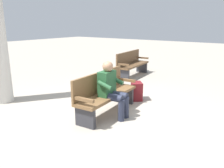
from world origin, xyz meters
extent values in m
plane|color=#A89E8E|center=(0.00, 0.00, 0.00)|extent=(40.00, 40.00, 0.00)
cube|color=brown|center=(0.00, 0.00, 0.42)|extent=(1.83, 0.62, 0.06)
cube|color=brown|center=(0.02, -0.21, 0.68)|extent=(1.80, 0.19, 0.45)
cube|color=brown|center=(-0.85, -0.06, 0.57)|extent=(0.10, 0.48, 0.06)
cube|color=brown|center=(0.85, 0.06, 0.57)|extent=(0.10, 0.48, 0.06)
cube|color=#2D2D33|center=(-0.80, -0.06, 0.20)|extent=(0.11, 0.44, 0.39)
cube|color=#2D2D33|center=(0.80, 0.06, 0.20)|extent=(0.11, 0.44, 0.39)
cube|color=#23512D|center=(0.10, 0.06, 0.71)|extent=(0.42, 0.25, 0.52)
sphere|color=#A87A5B|center=(0.10, 0.08, 1.07)|extent=(0.22, 0.22, 0.22)
cylinder|color=#282D42|center=(-0.02, 0.26, 0.47)|extent=(0.18, 0.43, 0.15)
cylinder|color=#282D42|center=(0.18, 0.27, 0.47)|extent=(0.18, 0.43, 0.15)
cylinder|color=#282D42|center=(-0.03, 0.45, 0.23)|extent=(0.13, 0.13, 0.45)
cylinder|color=#282D42|center=(0.17, 0.46, 0.23)|extent=(0.13, 0.13, 0.45)
cylinder|color=#23512D|center=(-0.15, 0.14, 0.74)|extent=(0.11, 0.32, 0.18)
cylinder|color=#23512D|center=(0.33, 0.18, 0.74)|extent=(0.11, 0.32, 0.18)
cube|color=maroon|center=(-1.16, 0.06, 0.23)|extent=(0.43, 0.42, 0.46)
cube|color=maroon|center=(-1.07, -0.05, 0.16)|extent=(0.21, 0.19, 0.21)
cube|color=brown|center=(-3.45, -1.38, 0.42)|extent=(1.84, 0.64, 0.06)
cube|color=brown|center=(-3.43, -1.60, 0.68)|extent=(1.80, 0.22, 0.45)
cube|color=brown|center=(-4.30, -1.46, 0.57)|extent=(0.10, 0.48, 0.06)
cube|color=brown|center=(-2.61, -1.30, 0.57)|extent=(0.10, 0.48, 0.06)
cube|color=#2D2D33|center=(-4.25, -1.46, 0.20)|extent=(0.12, 0.44, 0.39)
cube|color=#2D2D33|center=(-2.66, -1.31, 0.20)|extent=(0.12, 0.44, 0.39)
camera|label=1|loc=(3.76, 2.81, 1.94)|focal=36.61mm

